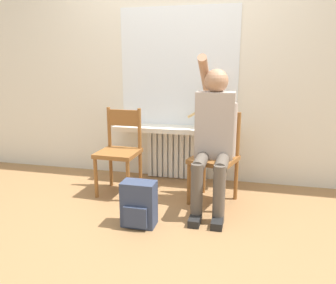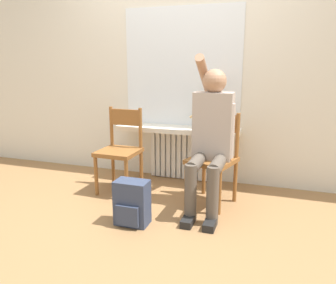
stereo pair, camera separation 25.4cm
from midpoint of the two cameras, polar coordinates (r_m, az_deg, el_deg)
name	(u,v)px [view 1 (the left image)]	position (r m, az deg, el deg)	size (l,w,h in m)	color
ground_plane	(147,224)	(2.73, -6.50, -14.13)	(12.00, 12.00, 0.00)	olive
wall_with_window	(179,55)	(3.60, -0.15, 14.84)	(7.00, 0.06, 2.70)	silver
radiator	(177,154)	(3.66, -0.43, -2.15)	(0.68, 0.08, 0.56)	silver
windowsill	(175,129)	(3.50, -0.84, 2.22)	(1.32, 0.30, 0.05)	white
window_glass	(178,68)	(3.57, -0.28, 12.84)	(1.27, 0.01, 1.24)	white
chair_left	(120,150)	(3.28, -10.62, -1.40)	(0.39, 0.39, 0.84)	brown
chair_right	(215,156)	(3.03, 5.88, -2.50)	(0.47, 0.47, 0.84)	brown
person	(214,133)	(2.87, 5.49, 1.58)	(0.36, 0.97, 1.35)	brown
cat	(213,117)	(3.39, 5.65, 4.39)	(0.43, 0.11, 0.21)	#DBB77A
backpack	(139,204)	(2.66, -7.89, -10.75)	(0.27, 0.19, 0.36)	#333D56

